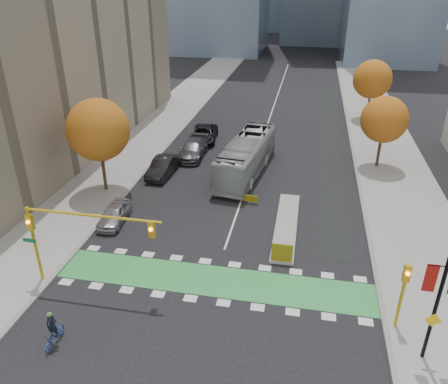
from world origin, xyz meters
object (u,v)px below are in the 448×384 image
at_px(tree_east_far, 372,79).
at_px(cyclist, 54,333).
at_px(tree_east_near, 384,120).
at_px(bus, 246,156).
at_px(traffic_signal_east, 404,287).
at_px(banner_lamppost, 442,285).
at_px(hazard_board, 282,253).
at_px(parked_car_a, 114,214).
at_px(traffic_signal_west, 71,229).
at_px(parked_car_d, 204,134).
at_px(parked_car_c, 193,149).
at_px(tree_west, 98,130).
at_px(parked_car_b, 163,167).

relative_size(tree_east_far, cyclist, 3.65).
bearing_deg(tree_east_near, bus, -162.83).
height_order(tree_east_near, traffic_signal_east, tree_east_near).
xyz_separation_m(banner_lamppost, bus, (-11.98, 20.65, -2.87)).
height_order(hazard_board, parked_car_a, hazard_board).
height_order(traffic_signal_west, parked_car_d, traffic_signal_west).
height_order(banner_lamppost, bus, banner_lamppost).
bearing_deg(banner_lamppost, cyclist, -171.92).
relative_size(parked_car_a, parked_car_c, 0.72).
relative_size(tree_east_near, cyclist, 3.38).
bearing_deg(banner_lamppost, tree_west, 148.32).
relative_size(bus, parked_car_b, 2.47).
relative_size(hazard_board, cyclist, 0.67).
bearing_deg(parked_car_c, parked_car_d, 89.30).
distance_m(bus, parked_car_a, 14.04).
bearing_deg(parked_car_b, traffic_signal_east, -39.33).
height_order(tree_east_far, bus, tree_east_far).
height_order(bus, parked_car_c, bus).
relative_size(traffic_signal_east, cyclist, 1.96).
xyz_separation_m(traffic_signal_west, parked_car_d, (1.43, 26.69, -3.21)).
height_order(hazard_board, banner_lamppost, banner_lamppost).
height_order(traffic_signal_west, parked_car_a, traffic_signal_west).
relative_size(parked_car_b, parked_car_c, 0.86).
relative_size(traffic_signal_west, parked_car_c, 1.45).
relative_size(banner_lamppost, parked_car_d, 1.40).
bearing_deg(hazard_board, traffic_signal_east, -35.92).
distance_m(tree_east_far, parked_car_a, 37.97).
xyz_separation_m(traffic_signal_east, parked_car_d, (-17.00, 26.68, -1.91)).
height_order(tree_east_far, cyclist, tree_east_far).
bearing_deg(parked_car_b, parked_car_a, -92.94).
distance_m(bus, parked_car_b, 7.95).
xyz_separation_m(traffic_signal_west, traffic_signal_east, (18.43, 0.00, -1.30)).
bearing_deg(traffic_signal_west, bus, 68.24).
distance_m(tree_east_near, banner_lamppost, 24.51).
distance_m(banner_lamppost, bus, 24.04).
bearing_deg(traffic_signal_east, parked_car_c, 128.10).
bearing_deg(banner_lamppost, bus, 120.13).
bearing_deg(parked_car_c, banner_lamppost, -53.46).
height_order(parked_car_b, parked_car_c, parked_car_c).
bearing_deg(banner_lamppost, parked_car_b, 136.42).
bearing_deg(bus, cyclist, -98.44).
bearing_deg(hazard_board, parked_car_c, 121.74).
bearing_deg(hazard_board, tree_east_near, 65.80).
bearing_deg(parked_car_d, tree_east_far, 25.70).
bearing_deg(parked_car_c, parked_car_a, -100.72).
xyz_separation_m(tree_east_far, parked_car_b, (-20.63, -21.82, -4.40)).
bearing_deg(parked_car_c, cyclist, -91.64).
bearing_deg(parked_car_a, traffic_signal_west, -85.72).
bearing_deg(banner_lamppost, tree_east_far, 88.59).
xyz_separation_m(parked_car_c, parked_car_d, (0.00, 5.00, -0.03)).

